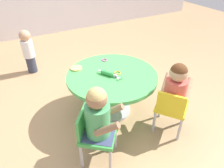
{
  "coord_description": "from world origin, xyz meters",
  "views": [
    {
      "loc": [
        -0.93,
        -1.69,
        1.69
      ],
      "look_at": [
        0.0,
        0.0,
        0.38
      ],
      "focal_mm": 33.52,
      "sensor_mm": 36.0,
      "label": 1
    }
  ],
  "objects_px": {
    "seated_child_left": "(98,115)",
    "rolling_pin": "(107,73)",
    "toddler_standing": "(28,50)",
    "craft_scissors": "(118,78)",
    "craft_table": "(112,82)",
    "child_chair_right": "(171,108)",
    "child_chair_left": "(95,133)",
    "seated_child_right": "(176,87)"
  },
  "relations": [
    {
      "from": "rolling_pin",
      "to": "child_chair_right",
      "type": "bearing_deg",
      "value": -53.1
    },
    {
      "from": "craft_table",
      "to": "child_chair_left",
      "type": "height_order",
      "value": "child_chair_left"
    },
    {
      "from": "toddler_standing",
      "to": "craft_scissors",
      "type": "bearing_deg",
      "value": -66.33
    },
    {
      "from": "child_chair_right",
      "to": "rolling_pin",
      "type": "bearing_deg",
      "value": 126.9
    },
    {
      "from": "rolling_pin",
      "to": "craft_scissors",
      "type": "height_order",
      "value": "rolling_pin"
    },
    {
      "from": "craft_table",
      "to": "rolling_pin",
      "type": "relative_size",
      "value": 4.76
    },
    {
      "from": "child_chair_left",
      "to": "craft_scissors",
      "type": "xyz_separation_m",
      "value": [
        0.46,
        0.4,
        0.21
      ]
    },
    {
      "from": "toddler_standing",
      "to": "rolling_pin",
      "type": "relative_size",
      "value": 3.23
    },
    {
      "from": "seated_child_left",
      "to": "toddler_standing",
      "type": "relative_size",
      "value": 0.76
    },
    {
      "from": "child_chair_right",
      "to": "seated_child_right",
      "type": "distance_m",
      "value": 0.23
    },
    {
      "from": "toddler_standing",
      "to": "craft_scissors",
      "type": "height_order",
      "value": "toddler_standing"
    },
    {
      "from": "seated_child_left",
      "to": "craft_table",
      "type": "bearing_deg",
      "value": 51.68
    },
    {
      "from": "child_chair_right",
      "to": "seated_child_right",
      "type": "bearing_deg",
      "value": 36.55
    },
    {
      "from": "craft_table",
      "to": "rolling_pin",
      "type": "distance_m",
      "value": 0.14
    },
    {
      "from": "craft_table",
      "to": "child_chair_left",
      "type": "xyz_separation_m",
      "value": [
        -0.45,
        -0.5,
        -0.1
      ]
    },
    {
      "from": "child_chair_left",
      "to": "craft_scissors",
      "type": "height_order",
      "value": "child_chair_left"
    },
    {
      "from": "child_chair_left",
      "to": "seated_child_right",
      "type": "height_order",
      "value": "seated_child_right"
    },
    {
      "from": "craft_scissors",
      "to": "child_chair_left",
      "type": "bearing_deg",
      "value": -139.33
    },
    {
      "from": "seated_child_right",
      "to": "craft_scissors",
      "type": "xyz_separation_m",
      "value": [
        -0.39,
        0.43,
        -0.02
      ]
    },
    {
      "from": "craft_table",
      "to": "seated_child_left",
      "type": "distance_m",
      "value": 0.69
    },
    {
      "from": "child_chair_right",
      "to": "toddler_standing",
      "type": "bearing_deg",
      "value": 117.43
    },
    {
      "from": "child_chair_left",
      "to": "seated_child_right",
      "type": "distance_m",
      "value": 0.89
    },
    {
      "from": "seated_child_left",
      "to": "rolling_pin",
      "type": "height_order",
      "value": "seated_child_left"
    },
    {
      "from": "child_chair_left",
      "to": "toddler_standing",
      "type": "relative_size",
      "value": 0.8
    },
    {
      "from": "craft_table",
      "to": "child_chair_right",
      "type": "bearing_deg",
      "value": -56.4
    },
    {
      "from": "rolling_pin",
      "to": "seated_child_right",
      "type": "bearing_deg",
      "value": -49.89
    },
    {
      "from": "seated_child_left",
      "to": "craft_scissors",
      "type": "distance_m",
      "value": 0.61
    },
    {
      "from": "craft_table",
      "to": "toddler_standing",
      "type": "xyz_separation_m",
      "value": [
        -0.65,
        1.41,
        -0.04
      ]
    },
    {
      "from": "seated_child_left",
      "to": "rolling_pin",
      "type": "bearing_deg",
      "value": 55.64
    },
    {
      "from": "craft_scissors",
      "to": "child_chair_right",
      "type": "bearing_deg",
      "value": -51.79
    },
    {
      "from": "craft_table",
      "to": "toddler_standing",
      "type": "height_order",
      "value": "toddler_standing"
    },
    {
      "from": "seated_child_left",
      "to": "child_chair_right",
      "type": "relative_size",
      "value": 0.95
    },
    {
      "from": "seated_child_left",
      "to": "rolling_pin",
      "type": "xyz_separation_m",
      "value": [
        0.37,
        0.53,
        0.0
      ]
    },
    {
      "from": "craft_table",
      "to": "craft_scissors",
      "type": "distance_m",
      "value": 0.15
    },
    {
      "from": "craft_table",
      "to": "craft_scissors",
      "type": "bearing_deg",
      "value": -82.3
    },
    {
      "from": "craft_table",
      "to": "seated_child_right",
      "type": "height_order",
      "value": "seated_child_right"
    },
    {
      "from": "child_chair_left",
      "to": "child_chair_right",
      "type": "height_order",
      "value": "same"
    },
    {
      "from": "craft_table",
      "to": "toddler_standing",
      "type": "distance_m",
      "value": 1.56
    },
    {
      "from": "seated_child_right",
      "to": "toddler_standing",
      "type": "height_order",
      "value": "seated_child_right"
    },
    {
      "from": "child_chair_right",
      "to": "craft_scissors",
      "type": "bearing_deg",
      "value": 128.21
    },
    {
      "from": "seated_child_left",
      "to": "child_chair_left",
      "type": "bearing_deg",
      "value": 141.24
    },
    {
      "from": "seated_child_right",
      "to": "craft_table",
      "type": "bearing_deg",
      "value": 126.99
    }
  ]
}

